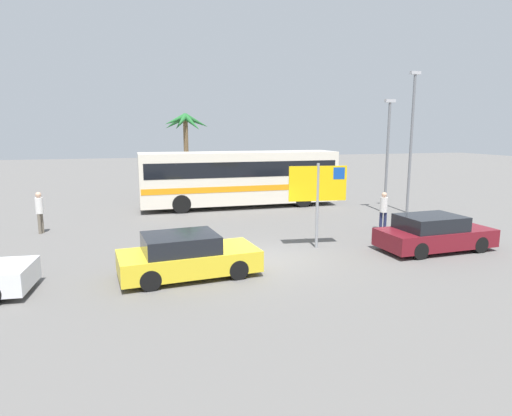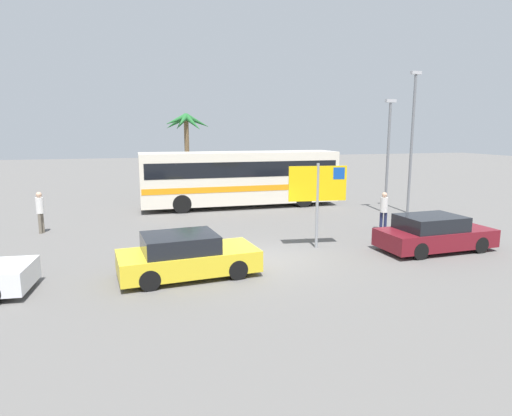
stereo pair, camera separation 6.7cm
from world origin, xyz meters
The scene contains 10 objects.
ground centered at (0.00, 0.00, 0.00)m, with size 120.00×120.00×0.00m, color #605E5B.
bus_front_coach centered at (2.01, 10.50, 1.78)m, with size 11.27×2.55×3.17m.
ferry_sign centered at (2.69, 0.89, 2.33)m, with size 2.19×0.32×3.20m.
car_maroon centered at (6.66, -0.63, 0.64)m, with size 4.32×2.00×1.32m.
car_yellow centered at (-2.48, -1.07, 0.64)m, with size 4.32×2.29×1.32m.
pedestrian_by_bus centered at (6.63, 2.73, 1.02)m, with size 0.32×0.32×1.72m.
pedestrian_crossing_lot centered at (-7.85, 6.31, 1.07)m, with size 0.32×0.32×1.80m.
lamp_post_left_side centered at (9.11, 6.53, 3.31)m, with size 0.56×0.20×5.98m.
lamp_post_right_side centered at (10.28, 6.19, 4.02)m, with size 0.56×0.20×7.38m.
palm_tree_seaside centered at (-0.38, 16.21, 4.53)m, with size 3.27×3.22×5.53m.
Camera 2 is at (-3.88, -13.93, 4.38)m, focal length 30.63 mm.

